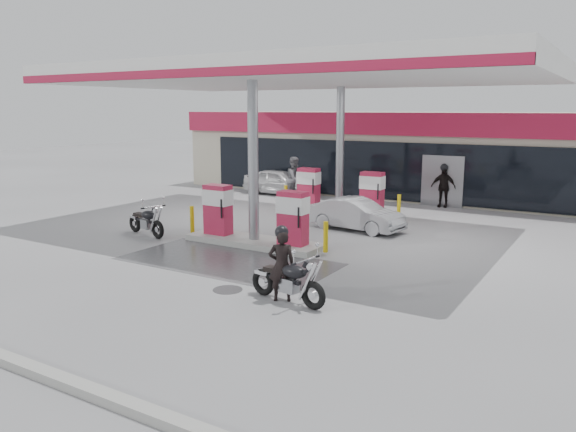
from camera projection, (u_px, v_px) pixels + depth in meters
name	position (u px, v px, depth m)	size (l,w,h in m)	color
ground	(214.00, 259.00, 15.81)	(90.00, 90.00, 0.00)	gray
wet_patch	(228.00, 261.00, 15.55)	(6.00, 3.00, 0.00)	#4C4C4F
drain_cover	(228.00, 290.00, 13.11)	(0.70, 0.70, 0.01)	#38383A
store_building	(408.00, 151.00, 28.82)	(22.00, 8.22, 4.00)	#ADA590
canopy	(303.00, 76.00, 19.02)	(16.00, 10.02, 5.51)	silver
pump_island_near	(254.00, 222.00, 17.36)	(5.14, 1.30, 1.78)	#9E9E99
pump_island_far	(339.00, 197.00, 22.40)	(5.14, 1.30, 1.78)	#9E9E99
main_motorcycle	(289.00, 282.00, 12.17)	(2.06, 0.81, 1.06)	black
biker_main	(282.00, 266.00, 12.23)	(0.58, 0.38, 1.60)	black
parked_motorcycle	(147.00, 222.00, 18.65)	(2.02, 0.91, 1.05)	black
sedan_white	(279.00, 182.00, 27.56)	(1.49, 3.70, 1.26)	silver
attendant	(295.00, 179.00, 25.54)	(0.99, 0.77, 2.03)	slate
hatchback_silver	(356.00, 214.00, 19.48)	(1.18, 3.38, 1.11)	#A0A2A7
parked_car_left	(258.00, 173.00, 31.53)	(1.65, 4.06, 1.18)	black
biker_walking	(443.00, 187.00, 24.00)	(1.03, 0.43, 1.76)	black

